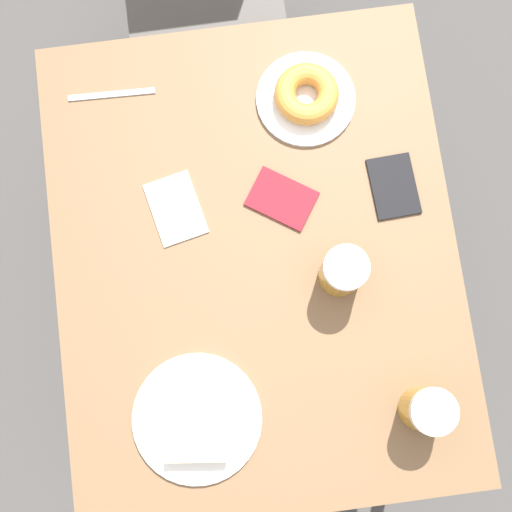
{
  "coord_description": "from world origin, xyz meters",
  "views": [
    {
      "loc": [
        -0.03,
        -0.23,
        2.14
      ],
      "look_at": [
        0.0,
        0.0,
        0.78
      ],
      "focal_mm": 50.0,
      "sensor_mm": 36.0,
      "label": 1
    }
  ],
  "objects_px": {
    "plate_with_cake": "(197,419)",
    "fork": "(112,94)",
    "beer_mug_center": "(427,410)",
    "passport_near_edge": "(394,186)",
    "passport_far_edge": "(282,199)",
    "beer_mug_left": "(343,272)",
    "napkin_folded": "(176,209)",
    "plate_with_donut": "(306,96)"
  },
  "relations": [
    {
      "from": "plate_with_cake",
      "to": "fork",
      "type": "relative_size",
      "value": 1.38
    },
    {
      "from": "beer_mug_center",
      "to": "passport_near_edge",
      "type": "height_order",
      "value": "beer_mug_center"
    },
    {
      "from": "passport_far_edge",
      "to": "plate_with_cake",
      "type": "bearing_deg",
      "value": -118.38
    },
    {
      "from": "plate_with_cake",
      "to": "beer_mug_left",
      "type": "height_order",
      "value": "beer_mug_left"
    },
    {
      "from": "napkin_folded",
      "to": "beer_mug_center",
      "type": "bearing_deg",
      "value": -47.18
    },
    {
      "from": "beer_mug_left",
      "to": "napkin_folded",
      "type": "height_order",
      "value": "beer_mug_left"
    },
    {
      "from": "beer_mug_left",
      "to": "plate_with_cake",
      "type": "bearing_deg",
      "value": -142.77
    },
    {
      "from": "plate_with_donut",
      "to": "napkin_folded",
      "type": "height_order",
      "value": "plate_with_donut"
    },
    {
      "from": "fork",
      "to": "beer_mug_left",
      "type": "bearing_deg",
      "value": -46.83
    },
    {
      "from": "napkin_folded",
      "to": "fork",
      "type": "height_order",
      "value": "same"
    },
    {
      "from": "plate_with_donut",
      "to": "passport_far_edge",
      "type": "height_order",
      "value": "plate_with_donut"
    },
    {
      "from": "napkin_folded",
      "to": "passport_far_edge",
      "type": "distance_m",
      "value": 0.21
    },
    {
      "from": "plate_with_cake",
      "to": "plate_with_donut",
      "type": "distance_m",
      "value": 0.67
    },
    {
      "from": "beer_mug_left",
      "to": "napkin_folded",
      "type": "relative_size",
      "value": 0.81
    },
    {
      "from": "plate_with_donut",
      "to": "napkin_folded",
      "type": "bearing_deg",
      "value": -146.31
    },
    {
      "from": "fork",
      "to": "passport_far_edge",
      "type": "distance_m",
      "value": 0.41
    },
    {
      "from": "passport_far_edge",
      "to": "beer_mug_center",
      "type": "bearing_deg",
      "value": -65.17
    },
    {
      "from": "plate_with_cake",
      "to": "fork",
      "type": "height_order",
      "value": "plate_with_cake"
    },
    {
      "from": "napkin_folded",
      "to": "passport_near_edge",
      "type": "relative_size",
      "value": 1.16
    },
    {
      "from": "napkin_folded",
      "to": "passport_far_edge",
      "type": "bearing_deg",
      "value": -2.15
    },
    {
      "from": "fork",
      "to": "passport_near_edge",
      "type": "bearing_deg",
      "value": -26.36
    },
    {
      "from": "plate_with_cake",
      "to": "beer_mug_center",
      "type": "distance_m",
      "value": 0.42
    },
    {
      "from": "passport_near_edge",
      "to": "plate_with_cake",
      "type": "bearing_deg",
      "value": -138.01
    },
    {
      "from": "plate_with_cake",
      "to": "plate_with_donut",
      "type": "relative_size",
      "value": 1.22
    },
    {
      "from": "plate_with_cake",
      "to": "napkin_folded",
      "type": "bearing_deg",
      "value": 89.21
    },
    {
      "from": "napkin_folded",
      "to": "passport_far_edge",
      "type": "height_order",
      "value": "passport_far_edge"
    },
    {
      "from": "plate_with_cake",
      "to": "plate_with_donut",
      "type": "height_order",
      "value": "plate_with_donut"
    },
    {
      "from": "napkin_folded",
      "to": "fork",
      "type": "xyz_separation_m",
      "value": [
        -0.1,
        0.25,
        -0.0
      ]
    },
    {
      "from": "plate_with_donut",
      "to": "beer_mug_left",
      "type": "bearing_deg",
      "value": -87.93
    },
    {
      "from": "napkin_folded",
      "to": "fork",
      "type": "distance_m",
      "value": 0.27
    },
    {
      "from": "plate_with_donut",
      "to": "beer_mug_center",
      "type": "distance_m",
      "value": 0.65
    },
    {
      "from": "beer_mug_left",
      "to": "fork",
      "type": "relative_size",
      "value": 0.69
    },
    {
      "from": "passport_near_edge",
      "to": "fork",
      "type": "bearing_deg",
      "value": 153.64
    },
    {
      "from": "fork",
      "to": "passport_near_edge",
      "type": "xyz_separation_m",
      "value": [
        0.54,
        -0.27,
        0.0
      ]
    },
    {
      "from": "passport_near_edge",
      "to": "beer_mug_left",
      "type": "bearing_deg",
      "value": -129.34
    },
    {
      "from": "beer_mug_center",
      "to": "napkin_folded",
      "type": "xyz_separation_m",
      "value": [
        -0.41,
        0.45,
        -0.06
      ]
    },
    {
      "from": "passport_near_edge",
      "to": "passport_far_edge",
      "type": "distance_m",
      "value": 0.22
    },
    {
      "from": "fork",
      "to": "passport_near_edge",
      "type": "height_order",
      "value": "passport_near_edge"
    },
    {
      "from": "plate_with_cake",
      "to": "fork",
      "type": "xyz_separation_m",
      "value": [
        -0.1,
        0.66,
        -0.01
      ]
    },
    {
      "from": "beer_mug_center",
      "to": "fork",
      "type": "distance_m",
      "value": 0.87
    },
    {
      "from": "plate_with_donut",
      "to": "fork",
      "type": "relative_size",
      "value": 1.14
    },
    {
      "from": "plate_with_cake",
      "to": "passport_far_edge",
      "type": "distance_m",
      "value": 0.46
    }
  ]
}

